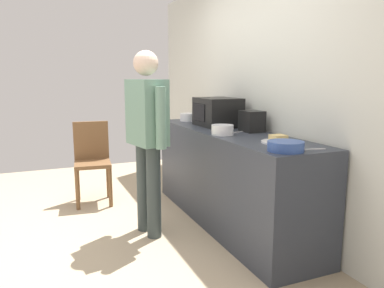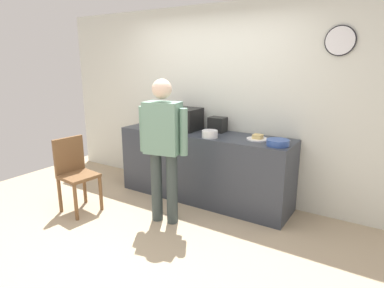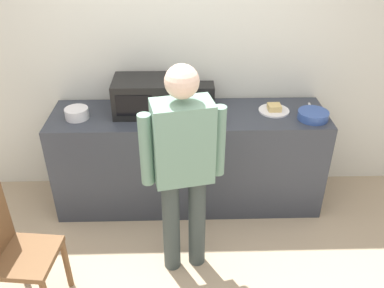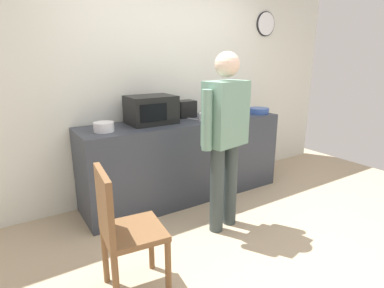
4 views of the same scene
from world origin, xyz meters
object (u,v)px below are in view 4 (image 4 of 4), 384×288
mixing_bowl (259,111)px  person_standing (225,130)px  fork_utensil (249,110)px  toaster (185,109)px  sandwich_plate (233,112)px  cereal_bowl (208,117)px  spoon_utensil (193,119)px  microwave (151,110)px  wooden_chair (122,227)px  salad_bowl (104,127)px

mixing_bowl → person_standing: bearing=-147.8°
fork_utensil → person_standing: person_standing is taller
fork_utensil → toaster: bearing=175.8°
sandwich_plate → fork_utensil: (0.34, 0.07, -0.02)m
cereal_bowl → person_standing: bearing=-111.6°
spoon_utensil → person_standing: 0.85m
microwave → wooden_chair: 1.57m
microwave → person_standing: (0.33, -0.87, -0.10)m
mixing_bowl → toaster: 0.97m
sandwich_plate → spoon_utensil: (-0.62, -0.01, -0.02)m
salad_bowl → microwave: bearing=11.1°
cereal_bowl → spoon_utensil: size_ratio=1.17×
cereal_bowl → fork_utensil: size_ratio=1.17×
sandwich_plate → wooden_chair: size_ratio=0.28×
microwave → toaster: size_ratio=2.27×
mixing_bowl → fork_utensil: 0.23m
spoon_utensil → mixing_bowl: bearing=-8.4°
cereal_bowl → mixing_bowl: 0.85m
sandwich_plate → person_standing: bearing=-133.5°
sandwich_plate → wooden_chair: 2.32m
toaster → fork_utensil: toaster is taller
sandwich_plate → fork_utensil: bearing=11.8°
cereal_bowl → person_standing: (-0.25, -0.63, 0.00)m
wooden_chair → mixing_bowl: bearing=24.9°
cereal_bowl → mixing_bowl: size_ratio=0.78×
mixing_bowl → microwave: bearing=172.9°
salad_bowl → fork_utensil: (2.03, 0.15, -0.04)m
cereal_bowl → mixing_bowl: bearing=4.2°
mixing_bowl → fork_utensil: size_ratio=1.51×
microwave → toaster: 0.52m
fork_utensil → wooden_chair: bearing=-151.1°
microwave → salad_bowl: 0.58m
mixing_bowl → fork_utensil: mixing_bowl is taller
microwave → fork_utensil: size_ratio=2.94×
spoon_utensil → wooden_chair: spoon_utensil is taller
salad_bowl → spoon_utensil: (1.07, 0.07, -0.04)m
wooden_chair → sandwich_plate: bearing=31.5°
microwave → cereal_bowl: size_ratio=2.51×
toaster → microwave: bearing=-167.2°
microwave → toaster: microwave is taller
microwave → mixing_bowl: bearing=-7.1°
cereal_bowl → wooden_chair: size_ratio=0.21×
salad_bowl → mixing_bowl: bearing=-2.0°
fork_utensil → spoon_utensil: same height
toaster → person_standing: person_standing is taller
wooden_chair → cereal_bowl: bearing=35.1°
microwave → fork_utensil: microwave is taller
salad_bowl → cereal_bowl: (1.14, -0.13, -0.00)m
sandwich_plate → wooden_chair: sandwich_plate is taller
cereal_bowl → fork_utensil: 0.93m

